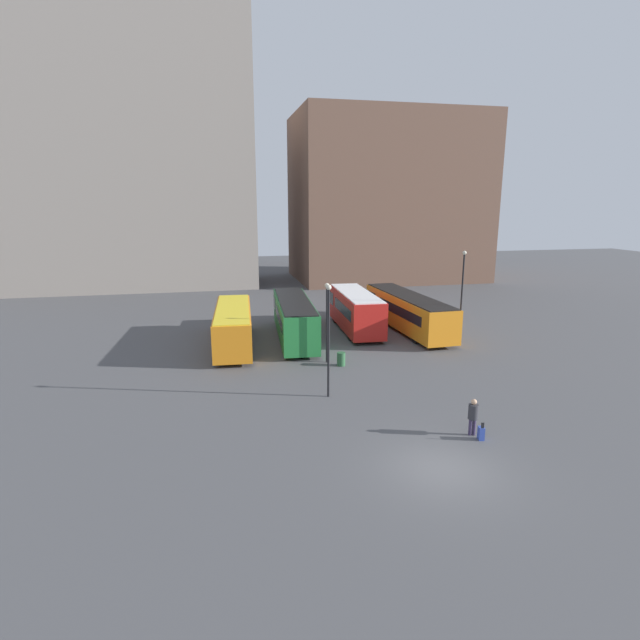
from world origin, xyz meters
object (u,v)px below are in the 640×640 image
object	(u,v)px
bus_3	(407,310)
lamp_post_1	(329,332)
bus_2	(355,310)
lamp_post_2	(327,316)
bus_0	(233,325)
lamp_post_0	(462,291)
traveler	(473,414)
bus_1	(294,318)
suitcase	(481,433)
trash_bin	(341,359)

from	to	relation	value
bus_3	lamp_post_1	size ratio (longest dim) A/B	2.09
bus_2	lamp_post_2	bearing A→B (deg)	154.14
bus_0	lamp_post_0	distance (m)	16.42
traveler	lamp_post_1	world-z (taller)	lamp_post_1
bus_1	lamp_post_0	distance (m)	12.29
bus_3	lamp_post_0	distance (m)	5.69
bus_0	bus_2	xyz separation A→B (m)	(9.71, 2.31, 0.17)
suitcase	lamp_post_2	size ratio (longest dim) A/B	0.16
bus_2	suitcase	xyz separation A→B (m)	(-0.06, -19.43, -1.38)
lamp_post_2	suitcase	bearing A→B (deg)	-71.21
traveler	bus_2	bearing A→B (deg)	10.65
bus_1	lamp_post_2	distance (m)	6.34
traveler	bus_0	bearing A→B (deg)	41.02
bus_1	traveler	distance (m)	18.19
traveler	trash_bin	size ratio (longest dim) A/B	1.97
traveler	lamp_post_1	size ratio (longest dim) A/B	0.28
bus_3	lamp_post_0	world-z (taller)	lamp_post_0
suitcase	lamp_post_1	distance (m)	8.76
bus_1	lamp_post_2	bearing A→B (deg)	-165.89
traveler	lamp_post_0	xyz separation A→B (m)	(6.47, 13.59, 2.88)
bus_0	lamp_post_1	xyz separation A→B (m)	(4.36, -10.91, 1.99)
bus_0	lamp_post_1	world-z (taller)	lamp_post_1
lamp_post_1	lamp_post_2	bearing A→B (deg)	77.67
bus_0	suitcase	distance (m)	19.69
suitcase	bus_2	bearing A→B (deg)	11.13
bus_2	lamp_post_0	distance (m)	8.52
traveler	suitcase	world-z (taller)	traveler
bus_0	trash_bin	distance (m)	8.85
lamp_post_0	lamp_post_1	world-z (taller)	lamp_post_0
bus_2	suitcase	world-z (taller)	bus_2
lamp_post_0	trash_bin	size ratio (longest dim) A/B	7.89
bus_0	bus_1	xyz separation A→B (m)	(4.52, 0.85, 0.12)
trash_bin	traveler	bearing A→B (deg)	-73.30
bus_0	lamp_post_2	xyz separation A→B (m)	(5.60, -5.23, 1.55)
bus_3	lamp_post_1	world-z (taller)	lamp_post_1
bus_0	suitcase	bearing A→B (deg)	-146.89
traveler	lamp_post_2	xyz separation A→B (m)	(-3.89, 11.40, 2.05)
traveler	trash_bin	xyz separation A→B (m)	(-3.16, 10.54, -0.57)
bus_3	traveler	world-z (taller)	bus_3
lamp_post_1	lamp_post_2	xyz separation A→B (m)	(1.24, 5.68, -0.44)
trash_bin	bus_2	bearing A→B (deg)	68.09
bus_1	traveler	xyz separation A→B (m)	(4.97, -17.48, -0.63)
bus_1	trash_bin	bearing A→B (deg)	-161.36
trash_bin	lamp_post_1	bearing A→B (deg)	-112.19
bus_1	traveler	world-z (taller)	bus_1
suitcase	lamp_post_2	distance (m)	12.86
traveler	lamp_post_1	bearing A→B (deg)	53.20
bus_2	lamp_post_1	distance (m)	14.38
lamp_post_1	trash_bin	world-z (taller)	lamp_post_1
traveler	trash_bin	bearing A→B (deg)	28.00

